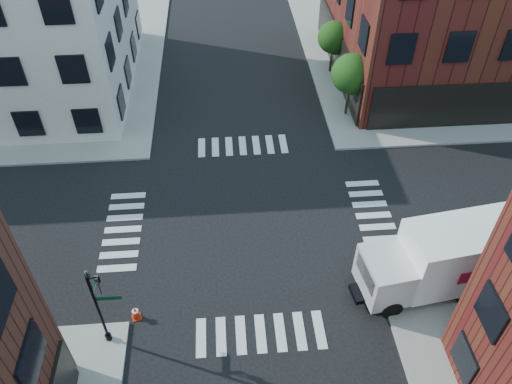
{
  "coord_description": "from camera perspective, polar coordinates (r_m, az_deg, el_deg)",
  "views": [
    {
      "loc": [
        -1.16,
        -19.16,
        20.15
      ],
      "look_at": [
        0.32,
        -0.23,
        2.5
      ],
      "focal_mm": 35.0,
      "sensor_mm": 36.0,
      "label": 1
    }
  ],
  "objects": [
    {
      "name": "traffic_cone",
      "position": [
        24.35,
        -13.61,
        -13.28
      ],
      "size": [
        0.53,
        0.53,
        0.78
      ],
      "rotation": [
        0.0,
        0.0,
        0.32
      ],
      "color": "red",
      "rests_on": "ground"
    },
    {
      "name": "ground",
      "position": [
        27.83,
        -0.69,
        -3.49
      ],
      "size": [
        120.0,
        120.0,
        0.0
      ],
      "primitive_type": "plane",
      "color": "black",
      "rests_on": "ground"
    },
    {
      "name": "tree_near",
      "position": [
        34.83,
        10.91,
        12.93
      ],
      "size": [
        2.69,
        2.69,
        4.49
      ],
      "color": "black",
      "rests_on": "ground"
    },
    {
      "name": "box_truck",
      "position": [
        25.27,
        21.46,
        -7.04
      ],
      "size": [
        8.66,
        3.66,
        3.83
      ],
      "rotation": [
        0.0,
        0.0,
        0.14
      ],
      "color": "white",
      "rests_on": "ground"
    },
    {
      "name": "tree_far",
      "position": [
        40.11,
        8.93,
        16.89
      ],
      "size": [
        2.43,
        2.43,
        4.07
      ],
      "color": "black",
      "rests_on": "ground"
    },
    {
      "name": "sidewalk_ne",
      "position": [
        50.06,
        23.2,
        15.92
      ],
      "size": [
        30.0,
        30.0,
        0.15
      ],
      "primitive_type": "cube",
      "color": "gray",
      "rests_on": "ground"
    },
    {
      "name": "signal_pole",
      "position": [
        22.04,
        -17.58,
        -11.75
      ],
      "size": [
        1.29,
        1.24,
        4.6
      ],
      "color": "black",
      "rests_on": "ground"
    }
  ]
}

